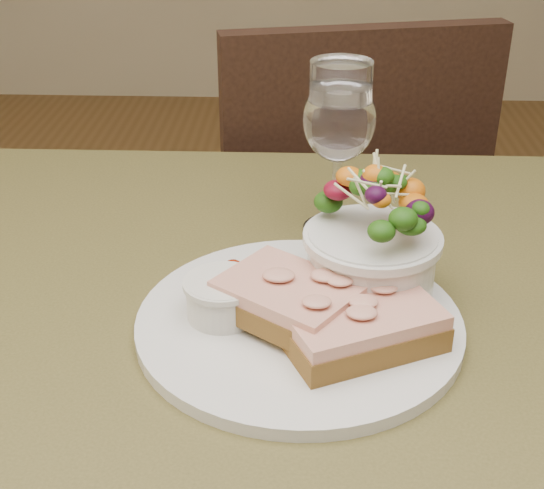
{
  "coord_description": "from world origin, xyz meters",
  "views": [
    {
      "loc": [
        0.04,
        -0.58,
        1.14
      ],
      "look_at": [
        0.01,
        0.03,
        0.81
      ],
      "focal_mm": 50.0,
      "sensor_mm": 36.0,
      "label": 1
    }
  ],
  "objects_px": {
    "sandwich_front": "(357,321)",
    "sandwich_back": "(289,299)",
    "ramekin": "(223,296)",
    "salad_bowl": "(373,235)",
    "dinner_plate": "(299,323)",
    "cafe_table": "(258,401)",
    "chair_far": "(324,319)",
    "wine_glass": "(339,124)"
  },
  "relations": [
    {
      "from": "salad_bowl",
      "to": "wine_glass",
      "type": "distance_m",
      "value": 0.16
    },
    {
      "from": "chair_far",
      "to": "sandwich_front",
      "type": "xyz_separation_m",
      "value": [
        -0.0,
        -0.72,
        0.49
      ]
    },
    {
      "from": "sandwich_back",
      "to": "chair_far",
      "type": "bearing_deg",
      "value": 120.89
    },
    {
      "from": "sandwich_back",
      "to": "salad_bowl",
      "type": "height_order",
      "value": "salad_bowl"
    },
    {
      "from": "wine_glass",
      "to": "sandwich_front",
      "type": "bearing_deg",
      "value": -87.31
    },
    {
      "from": "chair_far",
      "to": "wine_glass",
      "type": "xyz_separation_m",
      "value": [
        -0.01,
        -0.5,
        0.58
      ]
    },
    {
      "from": "dinner_plate",
      "to": "ramekin",
      "type": "height_order",
      "value": "ramekin"
    },
    {
      "from": "dinner_plate",
      "to": "sandwich_back",
      "type": "xyz_separation_m",
      "value": [
        -0.01,
        -0.01,
        0.03
      ]
    },
    {
      "from": "chair_far",
      "to": "cafe_table",
      "type": "bearing_deg",
      "value": 69.34
    },
    {
      "from": "cafe_table",
      "to": "sandwich_back",
      "type": "distance_m",
      "value": 0.14
    },
    {
      "from": "dinner_plate",
      "to": "sandwich_back",
      "type": "relative_size",
      "value": 2.02
    },
    {
      "from": "sandwich_front",
      "to": "wine_glass",
      "type": "bearing_deg",
      "value": 68.06
    },
    {
      "from": "cafe_table",
      "to": "chair_far",
      "type": "distance_m",
      "value": 0.76
    },
    {
      "from": "sandwich_back",
      "to": "wine_glass",
      "type": "distance_m",
      "value": 0.22
    },
    {
      "from": "sandwich_back",
      "to": "salad_bowl",
      "type": "xyz_separation_m",
      "value": [
        0.07,
        0.05,
        0.04
      ]
    },
    {
      "from": "dinner_plate",
      "to": "sandwich_back",
      "type": "bearing_deg",
      "value": -141.41
    },
    {
      "from": "dinner_plate",
      "to": "sandwich_front",
      "type": "height_order",
      "value": "sandwich_front"
    },
    {
      "from": "dinner_plate",
      "to": "sandwich_front",
      "type": "bearing_deg",
      "value": -31.38
    },
    {
      "from": "chair_far",
      "to": "ramekin",
      "type": "bearing_deg",
      "value": 67.23
    },
    {
      "from": "ramekin",
      "to": "sandwich_front",
      "type": "bearing_deg",
      "value": -14.78
    },
    {
      "from": "sandwich_front",
      "to": "salad_bowl",
      "type": "bearing_deg",
      "value": 53.11
    },
    {
      "from": "chair_far",
      "to": "dinner_plate",
      "type": "bearing_deg",
      "value": 72.76
    },
    {
      "from": "chair_far",
      "to": "sandwich_back",
      "type": "height_order",
      "value": "chair_far"
    },
    {
      "from": "cafe_table",
      "to": "dinner_plate",
      "type": "distance_m",
      "value": 0.12
    },
    {
      "from": "chair_far",
      "to": "dinner_plate",
      "type": "distance_m",
      "value": 0.83
    },
    {
      "from": "cafe_table",
      "to": "salad_bowl",
      "type": "bearing_deg",
      "value": 14.34
    },
    {
      "from": "ramekin",
      "to": "salad_bowl",
      "type": "bearing_deg",
      "value": 18.8
    },
    {
      "from": "dinner_plate",
      "to": "cafe_table",
      "type": "bearing_deg",
      "value": 153.49
    },
    {
      "from": "salad_bowl",
      "to": "dinner_plate",
      "type": "bearing_deg",
      "value": -144.67
    },
    {
      "from": "sandwich_front",
      "to": "sandwich_back",
      "type": "relative_size",
      "value": 1.09
    },
    {
      "from": "dinner_plate",
      "to": "wine_glass",
      "type": "relative_size",
      "value": 1.65
    },
    {
      "from": "dinner_plate",
      "to": "sandwich_front",
      "type": "xyz_separation_m",
      "value": [
        0.05,
        -0.03,
        0.02
      ]
    },
    {
      "from": "dinner_plate",
      "to": "salad_bowl",
      "type": "xyz_separation_m",
      "value": [
        0.06,
        0.05,
        0.07
      ]
    },
    {
      "from": "dinner_plate",
      "to": "salad_bowl",
      "type": "distance_m",
      "value": 0.1
    },
    {
      "from": "cafe_table",
      "to": "sandwich_front",
      "type": "height_order",
      "value": "sandwich_front"
    },
    {
      "from": "cafe_table",
      "to": "sandwich_front",
      "type": "xyz_separation_m",
      "value": [
        0.09,
        -0.05,
        0.13
      ]
    },
    {
      "from": "sandwich_back",
      "to": "ramekin",
      "type": "bearing_deg",
      "value": -152.47
    },
    {
      "from": "sandwich_back",
      "to": "salad_bowl",
      "type": "relative_size",
      "value": 1.12
    },
    {
      "from": "cafe_table",
      "to": "chair_far",
      "type": "bearing_deg",
      "value": 82.34
    },
    {
      "from": "sandwich_front",
      "to": "wine_glass",
      "type": "height_order",
      "value": "wine_glass"
    },
    {
      "from": "cafe_table",
      "to": "wine_glass",
      "type": "distance_m",
      "value": 0.29
    },
    {
      "from": "cafe_table",
      "to": "sandwich_front",
      "type": "distance_m",
      "value": 0.16
    }
  ]
}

